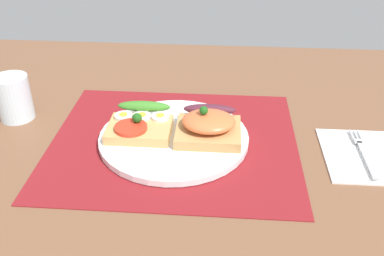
% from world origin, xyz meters
% --- Properties ---
extents(ground_plane, '(1.20, 0.90, 0.03)m').
position_xyz_m(ground_plane, '(0.00, 0.00, -0.02)').
color(ground_plane, brown).
extents(placemat, '(0.41, 0.35, 0.00)m').
position_xyz_m(placemat, '(0.00, 0.00, 0.00)').
color(placemat, maroon).
rests_on(placemat, ground_plane).
extents(plate, '(0.25, 0.25, 0.01)m').
position_xyz_m(plate, '(0.00, 0.00, 0.01)').
color(plate, white).
rests_on(plate, placemat).
extents(sandwich_egg_tomato, '(0.10, 0.10, 0.04)m').
position_xyz_m(sandwich_egg_tomato, '(-0.06, 0.01, 0.03)').
color(sandwich_egg_tomato, tan).
rests_on(sandwich_egg_tomato, plate).
extents(sandwich_salmon, '(0.10, 0.11, 0.06)m').
position_xyz_m(sandwich_salmon, '(0.06, 0.00, 0.03)').
color(sandwich_salmon, tan).
rests_on(sandwich_salmon, plate).
extents(napkin, '(0.12, 0.15, 0.01)m').
position_xyz_m(napkin, '(0.30, -0.02, 0.00)').
color(napkin, white).
rests_on(napkin, ground_plane).
extents(fork, '(0.02, 0.13, 0.00)m').
position_xyz_m(fork, '(0.30, -0.02, 0.01)').
color(fork, '#B7B7BC').
rests_on(fork, napkin).
extents(drinking_glass, '(0.06, 0.06, 0.08)m').
position_xyz_m(drinking_glass, '(-0.29, 0.06, 0.04)').
color(drinking_glass, silver).
rests_on(drinking_glass, ground_plane).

